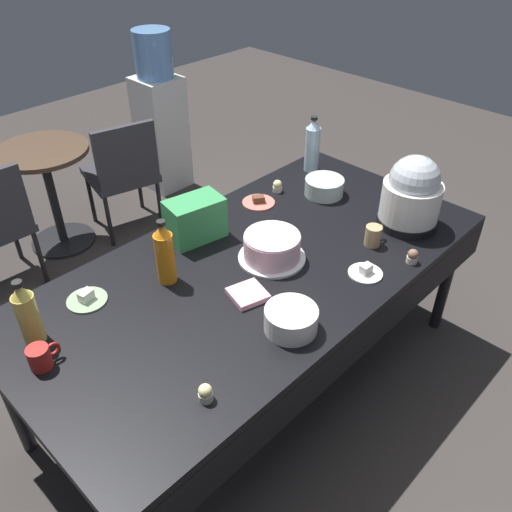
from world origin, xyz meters
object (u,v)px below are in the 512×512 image
dessert_plate_sage (87,299)px  soda_carton (195,219)px  coffee_mug_red (40,357)px  soda_bottle_orange_juice (165,254)px  cupcake_lemon (205,393)px  ceramic_snack_bowl (291,320)px  soda_bottle_water (312,146)px  dessert_plate_white (365,272)px  glass_salad_bowl (324,187)px  maroon_chair_right (123,170)px  round_cafe_table (48,180)px  potluck_table (256,276)px  dessert_plate_coral (259,202)px  cupcake_rose (277,186)px  cupcake_berry (413,256)px  water_cooler (160,117)px  slow_cooker (412,194)px  coffee_mug_tan (373,235)px  frosted_layer_cake (272,248)px  soda_bottle_ginger_ale (27,314)px

dessert_plate_sage → soda_carton: (0.61, 0.03, 0.09)m
coffee_mug_red → soda_bottle_orange_juice: bearing=6.2°
cupcake_lemon → dessert_plate_sage: bearing=90.5°
ceramic_snack_bowl → soda_bottle_water: (1.08, 0.78, 0.10)m
dessert_plate_white → glass_salad_bowl: bearing=53.1°
soda_bottle_water → maroon_chair_right: bearing=111.9°
soda_bottle_orange_juice → coffee_mug_red: soda_bottle_orange_juice is taller
maroon_chair_right → round_cafe_table: size_ratio=1.18×
potluck_table → soda_bottle_water: 0.99m
dessert_plate_coral → cupcake_rose: 0.16m
potluck_table → maroon_chair_right: 1.70m
ceramic_snack_bowl → cupcake_rose: bearing=45.0°
cupcake_berry → cupcake_rose: same height
dessert_plate_coral → potluck_table: bearing=-137.3°
potluck_table → water_cooler: 2.26m
dessert_plate_sage → water_cooler: water_cooler is taller
soda_bottle_water → coffee_mug_red: soda_bottle_water is taller
cupcake_lemon → round_cafe_table: cupcake_lemon is taller
water_cooler → maroon_chair_right: bearing=-149.0°
dessert_plate_sage → slow_cooker: bearing=-23.9°
ceramic_snack_bowl → water_cooler: water_cooler is taller
slow_cooker → coffee_mug_red: (-1.70, 0.43, -0.12)m
ceramic_snack_bowl → coffee_mug_tan: size_ratio=1.74×
glass_salad_bowl → cupcake_berry: size_ratio=3.08×
ceramic_snack_bowl → water_cooler: (1.20, 2.39, -0.21)m
soda_bottle_water → coffee_mug_tan: size_ratio=2.74×
slow_cooker → soda_bottle_water: (0.12, 0.71, -0.02)m
soda_bottle_water → maroon_chair_right: (-0.50, 1.24, -0.41)m
soda_bottle_water → coffee_mug_red: (-1.83, -0.28, -0.11)m
frosted_layer_cake → slow_cooker: slow_cooker is taller
dessert_plate_coral → soda_bottle_orange_juice: 0.76m
frosted_layer_cake → maroon_chair_right: bearing=79.8°
frosted_layer_cake → soda_bottle_orange_juice: 0.48m
dessert_plate_coral → maroon_chair_right: 1.31m
dessert_plate_white → round_cafe_table: 2.29m
dessert_plate_white → water_cooler: 2.51m
maroon_chair_right → glass_salad_bowl: bearing=-77.6°
frosted_layer_cake → soda_carton: 0.40m
dessert_plate_coral → frosted_layer_cake: bearing=-129.1°
frosted_layer_cake → coffee_mug_red: frosted_layer_cake is taller
cupcake_rose → maroon_chair_right: 1.31m
dessert_plate_white → coffee_mug_red: 1.33m
maroon_chair_right → soda_bottle_ginger_ale: bearing=-133.0°
dessert_plate_sage → coffee_mug_red: 0.36m
coffee_mug_red → soda_bottle_ginger_ale: bearing=71.9°
dessert_plate_white → soda_bottle_water: soda_bottle_water is taller
dessert_plate_sage → round_cafe_table: size_ratio=0.23×
ceramic_snack_bowl → soda_bottle_water: 1.34m
coffee_mug_red → soda_carton: (0.91, 0.23, 0.06)m
cupcake_rose → water_cooler: water_cooler is taller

